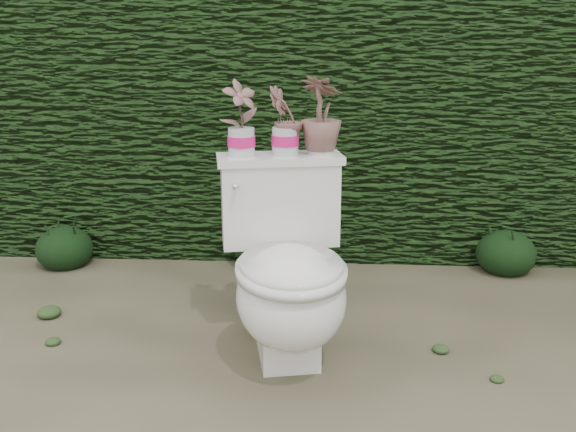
# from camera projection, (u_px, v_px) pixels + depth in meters

# --- Properties ---
(ground) EXTENTS (60.00, 60.00, 0.00)m
(ground) POSITION_uv_depth(u_px,v_px,m) (255.00, 358.00, 2.55)
(ground) COLOR #6C654A
(ground) RESTS_ON ground
(hedge) EXTENTS (8.00, 1.00, 1.60)m
(hedge) POSITION_uv_depth(u_px,v_px,m) (282.00, 109.00, 3.86)
(hedge) COLOR #203E14
(hedge) RESTS_ON ground
(toilet) EXTENTS (0.58, 0.75, 0.78)m
(toilet) POSITION_uv_depth(u_px,v_px,m) (288.00, 275.00, 2.44)
(toilet) COLOR silver
(toilet) RESTS_ON ground
(potted_plant_left) EXTENTS (0.18, 0.17, 0.28)m
(potted_plant_left) POSITION_uv_depth(u_px,v_px,m) (241.00, 120.00, 2.49)
(potted_plant_left) COLOR #26621E
(potted_plant_left) RESTS_ON toilet
(potted_plant_center) EXTENTS (0.18, 0.17, 0.26)m
(potted_plant_center) POSITION_uv_depth(u_px,v_px,m) (285.00, 123.00, 2.52)
(potted_plant_center) COLOR #26621E
(potted_plant_center) RESTS_ON toilet
(potted_plant_right) EXTENTS (0.22, 0.22, 0.29)m
(potted_plant_right) POSITION_uv_depth(u_px,v_px,m) (321.00, 117.00, 2.53)
(potted_plant_right) COLOR #26621E
(potted_plant_right) RESTS_ON toilet
(liriope_clump_1) EXTENTS (0.31, 0.31, 0.25)m
(liriope_clump_1) POSITION_uv_depth(u_px,v_px,m) (64.00, 244.00, 3.53)
(liriope_clump_1) COLOR black
(liriope_clump_1) RESTS_ON ground
(liriope_clump_2) EXTENTS (0.40, 0.40, 0.32)m
(liriope_clump_2) POSITION_uv_depth(u_px,v_px,m) (268.00, 237.00, 3.54)
(liriope_clump_2) COLOR black
(liriope_clump_2) RESTS_ON ground
(liriope_clump_3) EXTENTS (0.32, 0.32, 0.25)m
(liriope_clump_3) POSITION_uv_depth(u_px,v_px,m) (506.00, 248.00, 3.44)
(liriope_clump_3) COLOR black
(liriope_clump_3) RESTS_ON ground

